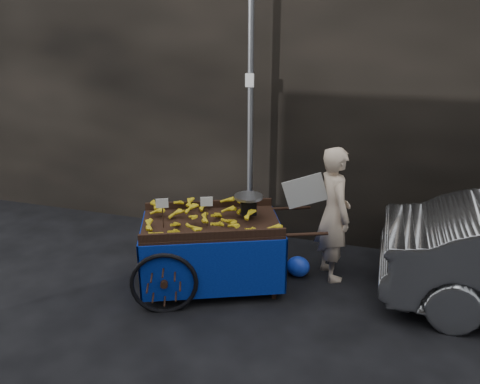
% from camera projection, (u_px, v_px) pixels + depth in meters
% --- Properties ---
extents(ground, '(80.00, 80.00, 0.00)m').
position_uv_depth(ground, '(199.00, 280.00, 6.03)').
color(ground, black).
rests_on(ground, ground).
extents(building_wall, '(13.50, 2.00, 5.00)m').
position_uv_depth(building_wall, '(279.00, 65.00, 7.42)').
color(building_wall, black).
rests_on(building_wall, ground).
extents(street_pole, '(0.12, 0.10, 4.00)m').
position_uv_depth(street_pole, '(250.00, 109.00, 6.44)').
color(street_pole, slate).
rests_on(street_pole, ground).
extents(banana_cart, '(2.50, 1.84, 1.24)m').
position_uv_depth(banana_cart, '(207.00, 229.00, 5.68)').
color(banana_cart, black).
rests_on(banana_cart, ground).
extents(vendor, '(0.99, 0.75, 1.73)m').
position_uv_depth(vendor, '(334.00, 214.00, 5.86)').
color(vendor, beige).
rests_on(vendor, ground).
extents(plastic_bag, '(0.31, 0.24, 0.28)m').
position_uv_depth(plastic_bag, '(298.00, 267.00, 6.08)').
color(plastic_bag, blue).
rests_on(plastic_bag, ground).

